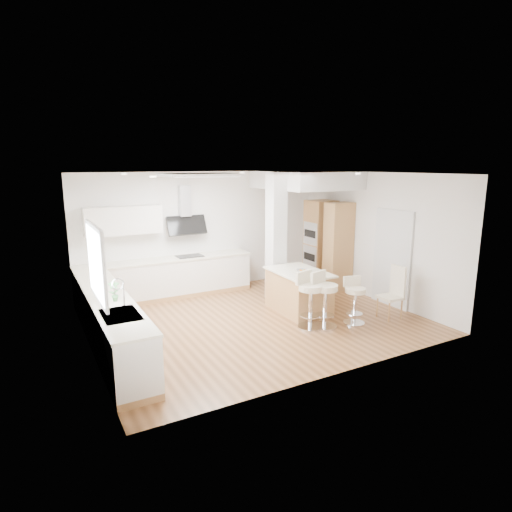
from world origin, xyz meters
TOP-DOWN VIEW (x-y plane):
  - ground at (0.00, 0.00)m, footprint 6.00×6.00m
  - ceiling at (0.00, 0.00)m, footprint 6.00×5.00m
  - wall_back at (0.00, 2.50)m, footprint 6.00×0.04m
  - wall_left at (-3.00, 0.00)m, footprint 0.04×5.00m
  - wall_right at (3.00, 0.00)m, footprint 0.04×5.00m
  - skylight at (-0.79, 0.60)m, footprint 4.10×2.10m
  - window_left at (-2.96, -0.90)m, footprint 0.06×1.28m
  - doorway_right at (2.97, -0.60)m, footprint 0.05×1.00m
  - counter_left at (-2.70, 0.23)m, footprint 0.63×4.50m
  - counter_back at (-0.91, 2.22)m, footprint 3.62×0.63m
  - pillar at (1.05, 0.95)m, footprint 0.35×0.35m
  - soffit at (2.10, 1.40)m, footprint 1.78×2.20m
  - oven_column at (2.68, 1.23)m, footprint 0.63×1.21m
  - peninsula at (1.04, 0.02)m, footprint 0.96×1.42m
  - bar_stool_a at (0.69, -0.84)m, footprint 0.58×0.58m
  - bar_stool_b at (0.94, -0.93)m, footprint 0.58×0.58m
  - bar_stool_c at (1.56, -1.07)m, footprint 0.49×0.49m
  - dining_chair at (2.46, -1.19)m, footprint 0.42×0.42m

SIDE VIEW (x-z plane):
  - ground at x=0.00m, z-range 0.00..0.00m
  - ceiling at x=0.00m, z-range -0.01..0.01m
  - peninsula at x=1.04m, z-range -0.03..0.88m
  - counter_left at x=-2.70m, z-range -0.22..1.13m
  - bar_stool_c at x=1.56m, z-range 0.06..0.95m
  - dining_chair at x=2.46m, z-range 0.04..1.07m
  - bar_stool_b at x=0.94m, z-range 0.06..1.10m
  - bar_stool_a at x=0.69m, z-range 0.07..1.12m
  - counter_back at x=-0.91m, z-range -0.55..1.95m
  - doorway_right at x=2.97m, z-range -0.05..2.05m
  - oven_column at x=2.68m, z-range 0.00..2.10m
  - wall_back at x=0.00m, z-range 0.00..2.80m
  - wall_left at x=-3.00m, z-range 0.00..2.80m
  - wall_right at x=3.00m, z-range 0.00..2.80m
  - pillar at x=1.05m, z-range 0.00..2.80m
  - window_left at x=-2.96m, z-range 1.16..2.23m
  - soffit at x=2.10m, z-range 2.40..2.80m
  - skylight at x=-0.79m, z-range 2.74..2.80m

